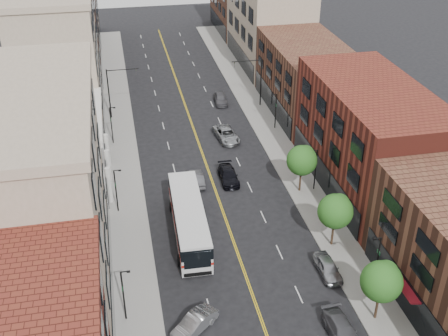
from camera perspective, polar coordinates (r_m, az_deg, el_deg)
sidewalk_left at (r=70.71m, az=-10.23°, el=0.73°), size 4.00×110.00×0.15m
sidewalk_right at (r=73.43m, az=5.50°, el=2.28°), size 4.00×110.00×0.15m
bldg_l_tanoffice at (r=47.77m, az=-18.34°, el=-3.60°), size 10.00×22.00×18.00m
bldg_l_white at (r=65.71m, az=-16.46°, el=1.39°), size 10.00×14.00×8.00m
bldg_l_far_a at (r=79.32m, az=-16.39°, el=10.41°), size 10.00×20.00×18.00m
bldg_l_far_b at (r=98.81m, az=-15.71°, el=13.42°), size 10.00×20.00×15.00m
bldg_r_mid at (r=64.10m, az=14.57°, el=2.95°), size 10.00×22.00×12.00m
bldg_r_far_a at (r=82.10m, az=8.43°, el=8.99°), size 10.00×20.00×10.00m
bldg_r_far_b at (r=100.41m, az=4.53°, el=14.39°), size 10.00×22.00×14.00m
bldg_r_far_c at (r=119.49m, az=1.84°, el=16.31°), size 10.00×18.00×11.00m
tree_r_1 at (r=47.34m, az=15.78°, el=-10.90°), size 3.40×3.40×5.59m
tree_r_2 at (r=54.39m, az=11.31°, el=-4.22°), size 3.40×3.40×5.59m
tree_r_3 at (r=62.25m, az=7.97°, el=0.88°), size 3.40×3.40×5.59m
lamp_l_1 at (r=46.93m, az=-10.15°, el=-12.38°), size 0.81×0.55×5.05m
lamp_l_2 at (r=59.76m, az=-10.89°, el=-2.05°), size 0.81×0.55×5.05m
lamp_l_3 at (r=73.84m, az=-11.35°, el=4.49°), size 0.81×0.55×5.05m
lamp_r_1 at (r=51.31m, az=15.30°, el=-8.79°), size 0.81×0.55×5.05m
lamp_r_2 at (r=63.26m, az=9.26°, el=0.07°), size 0.81×0.55×5.05m
lamp_r_3 at (r=76.70m, az=5.24°, el=5.98°), size 0.81×0.55×5.05m
signal_mast_left at (r=80.51m, az=-11.16°, el=8.03°), size 4.49×0.18×7.20m
signal_mast_right at (r=82.98m, az=3.29°, el=9.25°), size 4.49×0.18×7.20m
city_bus at (r=56.03m, az=-3.59°, el=-5.12°), size 3.57×13.49×3.44m
car_angle_b at (r=47.05m, az=-3.01°, el=-15.50°), size 4.40×3.98×1.45m
car_parked_mid at (r=47.37m, az=11.94°, el=-15.92°), size 2.28×5.07×1.44m
car_parked_far at (r=52.86m, az=10.49°, el=-9.91°), size 1.78×4.29×1.45m
car_lane_behind at (r=64.86m, az=-2.76°, el=-1.08°), size 1.52×4.11×1.34m
car_lane_a at (r=65.30m, az=0.45°, el=-0.77°), size 2.04×4.91×1.42m
car_lane_b at (r=74.42m, az=0.25°, el=3.43°), size 3.22×5.74×1.52m
car_lane_c at (r=85.29m, az=-0.35°, el=7.08°), size 2.17×4.64×1.54m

